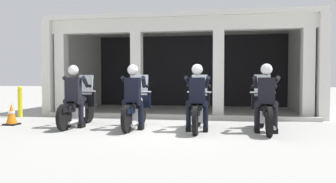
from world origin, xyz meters
TOP-DOWN VIEW (x-y plane):
  - ground_plane at (0.00, 3.00)m, footprint 80.00×80.00m
  - station_building at (-0.11, 5.17)m, footprint 9.18×4.99m
  - kerb_strip at (-0.11, 2.15)m, footprint 8.68×0.24m
  - motorcycle_far_left at (-2.35, 0.16)m, footprint 0.62×2.04m
  - police_officer_far_left at (-2.35, -0.13)m, footprint 0.63×0.61m
  - motorcycle_center_left at (-0.78, 0.10)m, footprint 0.62×2.04m
  - police_officer_center_left at (-0.78, -0.19)m, footprint 0.63×0.61m
  - motorcycle_center_right at (0.79, 0.05)m, footprint 0.62×2.04m
  - police_officer_center_right at (0.78, -0.23)m, footprint 0.63×0.61m
  - motorcycle_far_right at (2.35, 0.12)m, footprint 0.62×2.04m
  - police_officer_far_right at (2.35, -0.17)m, footprint 0.63×0.61m
  - traffic_cone_flank at (-4.22, 0.01)m, footprint 0.34×0.34m
  - bollard_kerbside at (-5.11, 1.70)m, footprint 0.14×0.14m

SIDE VIEW (x-z plane):
  - ground_plane at x=0.00m, z-range 0.00..0.00m
  - kerb_strip at x=-0.11m, z-range 0.00..0.12m
  - traffic_cone_flank at x=-4.22m, z-range -0.01..0.58m
  - bollard_kerbside at x=-5.11m, z-range 0.00..1.00m
  - motorcycle_far_left at x=-2.35m, z-range -0.17..1.17m
  - motorcycle_center_left at x=-0.78m, z-range -0.17..1.17m
  - motorcycle_center_right at x=0.79m, z-range -0.17..1.17m
  - motorcycle_far_right at x=2.35m, z-range -0.17..1.17m
  - police_officer_far_left at x=-2.35m, z-range 0.15..1.73m
  - police_officer_center_left at x=-0.78m, z-range 0.15..1.73m
  - police_officer_center_right at x=0.78m, z-range 0.15..1.73m
  - police_officer_far_right at x=2.35m, z-range 0.15..1.73m
  - station_building at x=-0.11m, z-range 0.44..3.81m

